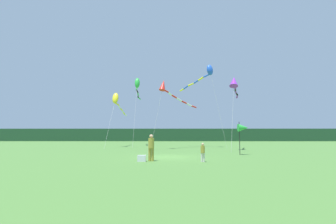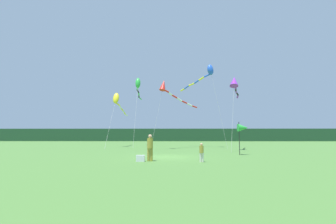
% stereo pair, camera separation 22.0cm
% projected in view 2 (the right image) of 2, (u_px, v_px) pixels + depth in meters
% --- Properties ---
extents(ground_plane, '(120.00, 120.00, 0.00)m').
position_uv_depth(ground_plane, '(167.00, 157.00, 19.02)').
color(ground_plane, '#477533').
extents(distant_treeline, '(108.00, 2.65, 3.30)m').
position_uv_depth(distant_treeline, '(170.00, 135.00, 63.97)').
color(distant_treeline, '#1E4228').
rests_on(distant_treeline, ground).
extents(person_adult, '(0.39, 0.39, 1.79)m').
position_uv_depth(person_adult, '(150.00, 146.00, 16.14)').
color(person_adult, olive).
rests_on(person_adult, ground).
extents(person_child, '(0.27, 0.27, 1.24)m').
position_uv_depth(person_child, '(202.00, 151.00, 15.58)').
color(person_child, silver).
rests_on(person_child, ground).
extents(cooler_box, '(0.56, 0.34, 0.42)m').
position_uv_depth(cooler_box, '(141.00, 158.00, 15.86)').
color(cooler_box, silver).
rests_on(cooler_box, ground).
extents(banner_flag_pole, '(0.90, 0.70, 2.90)m').
position_uv_depth(banner_flag_pole, '(243.00, 128.00, 21.04)').
color(banner_flag_pole, black).
rests_on(banner_flag_pole, ground).
extents(kite_green, '(0.99, 10.75, 10.84)m').
position_uv_depth(kite_green, '(138.00, 85.00, 38.20)').
color(kite_green, '#B2B2B2').
rests_on(kite_green, ground).
extents(kite_blue, '(5.81, 5.88, 11.50)m').
position_uv_depth(kite_blue, '(207.00, 72.00, 33.39)').
color(kite_blue, '#B2B2B2').
rests_on(kite_blue, ground).
extents(kite_purple, '(2.79, 7.00, 8.62)m').
position_uv_depth(kite_purple, '(234.00, 83.00, 27.66)').
color(kite_purple, '#B2B2B2').
rests_on(kite_purple, ground).
extents(kite_red, '(6.07, 6.81, 8.61)m').
position_uv_depth(kite_red, '(168.00, 89.00, 30.08)').
color(kite_red, '#B2B2B2').
rests_on(kite_red, ground).
extents(kite_yellow, '(0.93, 11.11, 7.84)m').
position_uv_depth(kite_yellow, '(118.00, 101.00, 34.83)').
color(kite_yellow, '#B2B2B2').
rests_on(kite_yellow, ground).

